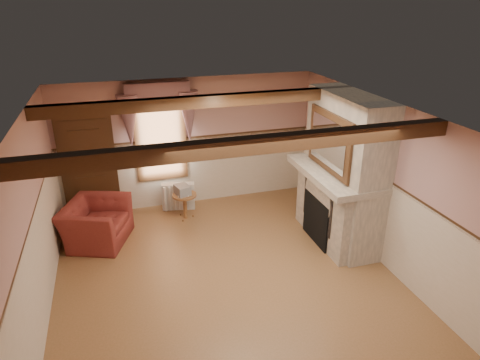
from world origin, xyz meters
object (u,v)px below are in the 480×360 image
object	(u,v)px
armchair	(96,223)
mantel_clock	(316,151)
radiator	(178,196)
bowl	(333,166)
side_table	(185,206)
oil_lamp	(323,154)

from	to	relation	value
armchair	mantel_clock	distance (m)	4.45
radiator	bowl	distance (m)	3.47
side_table	radiator	size ratio (longest dim) A/B	0.79
armchair	mantel_clock	xyz separation A→B (m)	(4.29, -0.38, 1.13)
side_table	radiator	xyz separation A→B (m)	(-0.06, 0.47, 0.02)
side_table	oil_lamp	bearing A→B (deg)	-23.62
radiator	side_table	bearing A→B (deg)	-70.77
side_table	mantel_clock	bearing A→B (deg)	-18.08
radiator	mantel_clock	world-z (taller)	mantel_clock
oil_lamp	mantel_clock	bearing A→B (deg)	90.00
side_table	oil_lamp	xyz separation A→B (m)	(2.52, -1.10, 1.29)
armchair	radiator	xyz separation A→B (m)	(1.70, 0.91, -0.09)
armchair	radiator	bearing A→B (deg)	-40.39
armchair	radiator	distance (m)	1.93
armchair	bowl	bearing A→B (deg)	-82.86
radiator	bowl	size ratio (longest dim) A/B	1.84
armchair	side_table	size ratio (longest dim) A/B	2.20
armchair	oil_lamp	distance (m)	4.49
radiator	oil_lamp	size ratio (longest dim) A/B	2.50
mantel_clock	oil_lamp	distance (m)	0.28
bowl	oil_lamp	size ratio (longest dim) A/B	1.36
bowl	mantel_clock	xyz separation A→B (m)	(0.00, 0.71, 0.05)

